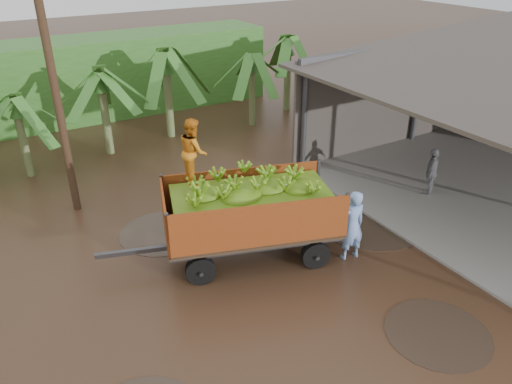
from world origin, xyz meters
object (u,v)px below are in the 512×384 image
man_grey (432,172)px  utility_pole (54,82)px  banana_trailer (249,210)px  man_blue (352,225)px

man_grey → utility_pole: bearing=-57.5°
man_grey → utility_pole: utility_pole is taller
utility_pole → man_grey: bearing=-26.3°
banana_trailer → man_grey: (6.88, -0.07, -0.55)m
man_grey → utility_pole: (-10.33, 5.10, 3.25)m
man_blue → man_grey: (4.64, 1.44, -0.16)m
banana_trailer → man_grey: bearing=17.2°
banana_trailer → man_blue: 2.73m
banana_trailer → utility_pole: size_ratio=0.79×
man_blue → utility_pole: utility_pole is taller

